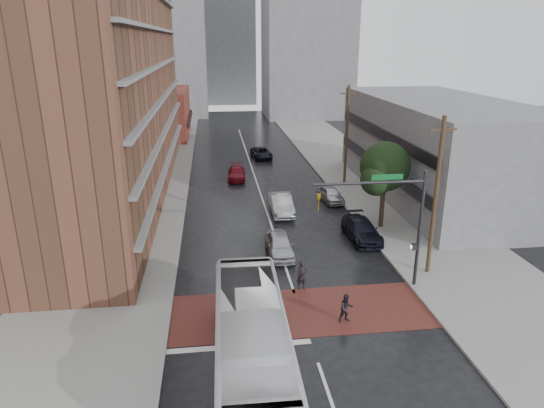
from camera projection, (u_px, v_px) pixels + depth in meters
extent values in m
plane|color=black|center=(302.00, 316.00, 26.00)|extent=(160.00, 160.00, 0.00)
cube|color=maroon|center=(301.00, 311.00, 26.47)|extent=(14.00, 5.00, 0.02)
cube|color=gray|center=(143.00, 189.00, 48.13)|extent=(9.00, 90.00, 0.15)
cube|color=gray|center=(367.00, 181.00, 50.82)|extent=(9.00, 90.00, 0.15)
cube|color=brown|center=(98.00, 41.00, 42.43)|extent=(10.00, 44.00, 28.00)
cube|color=brown|center=(162.00, 113.00, 74.23)|extent=(8.00, 16.00, 7.00)
cube|color=gray|center=(438.00, 148.00, 45.29)|extent=(11.00, 26.00, 9.00)
cube|color=gray|center=(158.00, 30.00, 92.55)|extent=(18.00, 16.00, 32.00)
cube|color=gray|center=(308.00, 18.00, 89.54)|extent=(16.00, 14.00, 36.00)
cube|color=gray|center=(228.00, 50.00, 111.44)|extent=(12.00, 10.00, 24.00)
cylinder|color=#332319|center=(382.00, 204.00, 37.63)|extent=(0.36, 0.36, 4.00)
sphere|color=black|center=(385.00, 166.00, 36.67)|extent=(3.80, 3.80, 3.80)
sphere|color=black|center=(376.00, 180.00, 36.07)|extent=(2.40, 2.40, 2.40)
sphere|color=black|center=(391.00, 171.00, 37.71)|extent=(2.60, 2.60, 2.60)
cylinder|color=#2D2D33|center=(420.00, 231.00, 28.05)|extent=(0.20, 0.20, 7.20)
cylinder|color=#2D2D33|center=(369.00, 183.00, 26.71)|extent=(6.40, 0.16, 0.16)
imported|color=gold|center=(319.00, 202.00, 26.71)|extent=(0.20, 0.16, 1.00)
cube|color=#0C5926|center=(387.00, 177.00, 26.73)|extent=(1.80, 0.05, 0.30)
cube|color=#2D2D33|center=(414.00, 247.00, 28.34)|extent=(0.30, 0.30, 0.35)
cylinder|color=#473321|center=(435.00, 199.00, 29.19)|extent=(0.26, 0.26, 10.00)
cube|color=#473321|center=(443.00, 129.00, 27.84)|extent=(1.60, 0.12, 0.12)
cylinder|color=#473321|center=(346.00, 137.00, 47.98)|extent=(0.26, 0.26, 10.00)
cube|color=#473321|center=(349.00, 94.00, 46.64)|extent=(1.60, 0.12, 0.12)
imported|color=silver|center=(253.00, 351.00, 20.15)|extent=(3.26, 12.85, 3.56)
imported|color=black|center=(302.00, 275.00, 28.59)|extent=(0.69, 0.49, 1.80)
imported|color=black|center=(346.00, 308.00, 25.29)|extent=(0.85, 0.70, 1.59)
imported|color=#B3B5BB|center=(280.00, 245.00, 33.22)|extent=(1.77, 4.39, 1.49)
imported|color=#ADB1B5|center=(281.00, 204.00, 41.24)|extent=(1.80, 5.01, 1.64)
imported|color=maroon|center=(237.00, 173.00, 51.54)|extent=(2.07, 4.59, 1.30)
imported|color=black|center=(261.00, 153.00, 60.79)|extent=(2.66, 4.91, 1.31)
imported|color=#16224E|center=(361.00, 231.00, 35.93)|extent=(1.70, 4.02, 1.29)
imported|color=black|center=(361.00, 230.00, 35.90)|extent=(2.21, 5.16, 1.48)
imported|color=#B4B7BC|center=(331.00, 194.00, 44.34)|extent=(2.04, 4.21, 1.39)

